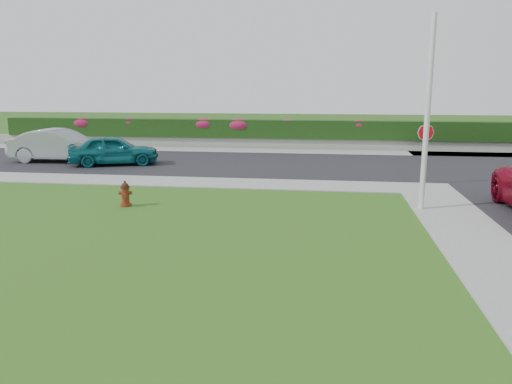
# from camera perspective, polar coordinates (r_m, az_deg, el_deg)

# --- Properties ---
(ground) EXTENTS (120.00, 120.00, 0.00)m
(ground) POSITION_cam_1_polar(r_m,az_deg,el_deg) (10.78, -10.67, -8.16)
(ground) COLOR black
(ground) RESTS_ON ground
(street_far) EXTENTS (26.00, 8.00, 0.04)m
(street_far) POSITION_cam_1_polar(r_m,az_deg,el_deg) (25.27, -11.35, 3.41)
(street_far) COLOR black
(street_far) RESTS_ON ground
(sidewalk_far) EXTENTS (24.00, 2.00, 0.04)m
(sidewalk_far) POSITION_cam_1_polar(r_m,az_deg,el_deg) (21.11, -18.39, 1.38)
(sidewalk_far) COLOR gray
(sidewalk_far) RESTS_ON ground
(curb_corner) EXTENTS (2.00, 2.00, 0.04)m
(curb_corner) POSITION_cam_1_polar(r_m,az_deg,el_deg) (19.27, 18.81, 0.39)
(curb_corner) COLOR gray
(curb_corner) RESTS_ON ground
(sidewalk_beyond) EXTENTS (34.00, 2.00, 0.04)m
(sidewalk_beyond) POSITION_cam_1_polar(r_m,az_deg,el_deg) (29.13, -0.60, 4.75)
(sidewalk_beyond) COLOR gray
(sidewalk_beyond) RESTS_ON ground
(retaining_wall) EXTENTS (34.00, 0.40, 0.60)m
(retaining_wall) POSITION_cam_1_polar(r_m,az_deg,el_deg) (30.57, -0.18, 5.62)
(retaining_wall) COLOR gray
(retaining_wall) RESTS_ON ground
(hedge) EXTENTS (32.00, 0.90, 1.10)m
(hedge) POSITION_cam_1_polar(r_m,az_deg,el_deg) (30.59, -0.15, 7.23)
(hedge) COLOR black
(hedge) RESTS_ON retaining_wall
(fire_hydrant) EXTENTS (0.42, 0.39, 0.80)m
(fire_hydrant) POSITION_cam_1_polar(r_m,az_deg,el_deg) (16.09, -14.71, -0.25)
(fire_hydrant) COLOR #531C0C
(fire_hydrant) RESTS_ON ground
(sedan_teal) EXTENTS (4.42, 2.91, 1.40)m
(sedan_teal) POSITION_cam_1_polar(r_m,az_deg,el_deg) (24.56, -15.94, 4.64)
(sedan_teal) COLOR #0C5D62
(sedan_teal) RESTS_ON street_far
(sedan_silver) EXTENTS (4.93, 1.96, 1.59)m
(sedan_silver) POSITION_cam_1_polar(r_m,az_deg,el_deg) (26.44, -21.42, 4.98)
(sedan_silver) COLOR #989B9F
(sedan_silver) RESTS_ON street_far
(utility_pole) EXTENTS (0.16, 0.16, 5.72)m
(utility_pole) POSITION_cam_1_polar(r_m,az_deg,el_deg) (15.59, 19.00, 8.33)
(utility_pole) COLOR silver
(utility_pole) RESTS_ON ground
(stop_sign) EXTENTS (0.63, 0.13, 2.31)m
(stop_sign) POSITION_cam_1_polar(r_m,az_deg,el_deg) (19.72, 18.78, 5.58)
(stop_sign) COLOR slate
(stop_sign) RESTS_ON ground
(flower_clump_a) EXTENTS (1.45, 0.93, 0.72)m
(flower_clump_a) POSITION_cam_1_polar(r_m,az_deg,el_deg) (33.84, -19.14, 7.48)
(flower_clump_a) COLOR #AC1D58
(flower_clump_a) RESTS_ON hedge
(flower_clump_b) EXTENTS (1.14, 0.73, 0.57)m
(flower_clump_b) POSITION_cam_1_polar(r_m,az_deg,el_deg) (32.54, -14.18, 7.72)
(flower_clump_b) COLOR #AC1D58
(flower_clump_b) RESTS_ON hedge
(flower_clump_c) EXTENTS (1.42, 0.91, 0.71)m
(flower_clump_c) POSITION_cam_1_polar(r_m,az_deg,el_deg) (31.07, -5.95, 7.73)
(flower_clump_c) COLOR #AC1D58
(flower_clump_c) RESTS_ON hedge
(flower_clump_d) EXTENTS (1.54, 0.99, 0.77)m
(flower_clump_d) POSITION_cam_1_polar(r_m,az_deg,el_deg) (30.62, -1.95, 7.69)
(flower_clump_d) COLOR #AC1D58
(flower_clump_d) RESTS_ON hedge
(flower_clump_e) EXTENTS (1.05, 0.68, 0.53)m
(flower_clump_e) POSITION_cam_1_polar(r_m,az_deg,el_deg) (30.24, 3.66, 7.80)
(flower_clump_e) COLOR #AC1D58
(flower_clump_e) RESTS_ON hedge
(flower_clump_f) EXTENTS (1.15, 0.74, 0.58)m
(flower_clump_f) POSITION_cam_1_polar(r_m,az_deg,el_deg) (30.21, 11.64, 7.54)
(flower_clump_f) COLOR #AC1D58
(flower_clump_f) RESTS_ON hedge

